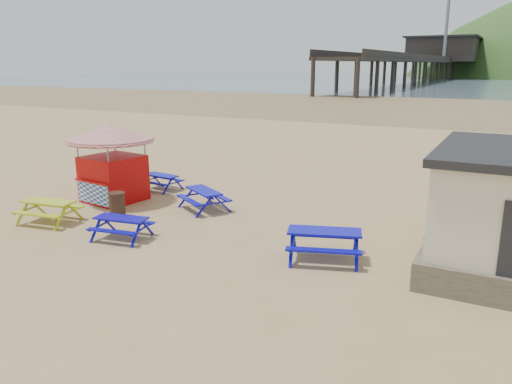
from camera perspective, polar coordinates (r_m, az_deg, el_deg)
The scene contains 13 objects.
ground at distance 16.32m, azimuth -5.78°, elevation -4.13°, with size 400.00×400.00×0.00m, color tan.
wet_sand at distance 68.62m, azimuth 20.61°, elevation 9.19°, with size 400.00×400.00×0.00m, color olive.
sea at distance 183.16m, azimuth 25.45°, elevation 11.44°, with size 400.00×400.00×0.00m, color #485A67.
picnic_table_blue_a at distance 21.51m, azimuth -10.74°, elevation 1.13°, with size 1.68×1.43×0.64m.
picnic_table_blue_b at distance 18.28m, azimuth -5.97°, elevation -0.89°, with size 2.25×2.13×0.74m.
picnic_table_blue_c at distance 15.08m, azimuth 23.27°, elevation -5.17°, with size 2.30×2.00×0.84m.
picnic_table_blue_d at distance 15.74m, azimuth -15.10°, elevation -3.99°, with size 1.80×1.54×0.67m.
picnic_table_blue_e at distance 13.73m, azimuth 7.79°, elevation -5.99°, with size 2.37×2.13×0.83m.
picnic_table_blue_f at distance 13.20m, azimuth 22.62°, elevation -8.10°, with size 1.85×1.54×0.74m.
picnic_table_yellow at distance 18.10m, azimuth -22.59°, elevation -2.09°, with size 1.99×1.70×0.75m.
ice_cream_kiosk at distance 19.88m, azimuth -16.16°, elevation 4.32°, with size 3.76×3.76×2.99m.
litter_bin at distance 18.02m, azimuth -15.58°, elevation -1.37°, with size 0.59×0.59×0.86m.
pier at distance 192.95m, azimuth 20.28°, elevation 13.64°, with size 24.00×220.00×39.29m.
Camera 1 is at (8.59, -12.88, 5.17)m, focal length 35.00 mm.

